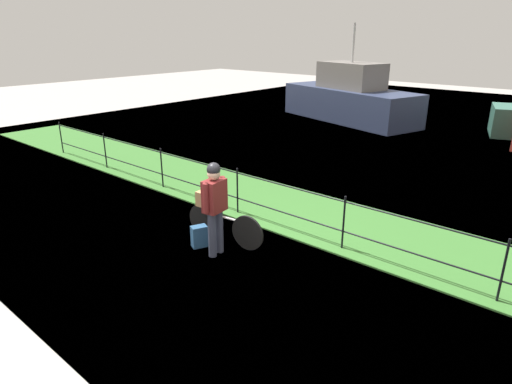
# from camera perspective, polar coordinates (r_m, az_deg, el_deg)

# --- Properties ---
(ground_plane) EXTENTS (60.00, 60.00, 0.00)m
(ground_plane) POSITION_cam_1_polar(r_m,az_deg,el_deg) (7.60, -4.73, -9.29)
(ground_plane) COLOR #9E9993
(grass_strip) EXTENTS (27.00, 2.40, 0.03)m
(grass_strip) POSITION_cam_1_polar(r_m,az_deg,el_deg) (9.54, 7.18, -2.97)
(grass_strip) COLOR #38702D
(grass_strip) RESTS_ON ground
(harbor_water) EXTENTS (30.00, 30.00, 0.00)m
(harbor_water) POSITION_cam_1_polar(r_m,az_deg,el_deg) (17.80, 24.32, 6.18)
(harbor_water) COLOR #426684
(harbor_water) RESTS_ON ground
(iron_fence) EXTENTS (18.04, 0.04, 1.03)m
(iron_fence) POSITION_cam_1_polar(r_m,az_deg,el_deg) (8.60, 3.86, -1.21)
(iron_fence) COLOR black
(iron_fence) RESTS_ON ground
(bicycle_main) EXTENTS (1.67, 0.27, 0.65)m
(bicycle_main) POSITION_cam_1_polar(r_m,az_deg,el_deg) (8.20, -4.17, -4.28)
(bicycle_main) COLOR black
(bicycle_main) RESTS_ON ground
(wooden_crate) EXTENTS (0.37, 0.34, 0.28)m
(wooden_crate) POSITION_cam_1_polar(r_m,az_deg,el_deg) (8.25, -6.30, -0.84)
(wooden_crate) COLOR #A87F51
(wooden_crate) RESTS_ON bicycle_main
(terrier_dog) EXTENTS (0.32, 0.17, 0.18)m
(terrier_dog) POSITION_cam_1_polar(r_m,az_deg,el_deg) (8.16, -6.23, 0.55)
(terrier_dog) COLOR silver
(terrier_dog) RESTS_ON wooden_crate
(cyclist_person) EXTENTS (0.31, 0.54, 1.68)m
(cyclist_person) POSITION_cam_1_polar(r_m,az_deg,el_deg) (7.53, -5.36, -1.17)
(cyclist_person) COLOR #383D51
(cyclist_person) RESTS_ON ground
(backpack_on_paving) EXTENTS (0.28, 0.33, 0.40)m
(backpack_on_paving) POSITION_cam_1_polar(r_m,az_deg,el_deg) (8.15, -7.33, -5.69)
(backpack_on_paving) COLOR #28517A
(backpack_on_paving) RESTS_ON ground
(moored_boat_near) EXTENTS (6.83, 3.96, 4.08)m
(moored_boat_near) POSITION_cam_1_polar(r_m,az_deg,el_deg) (20.26, 11.98, 11.69)
(moored_boat_near) COLOR #2D3856
(moored_boat_near) RESTS_ON ground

